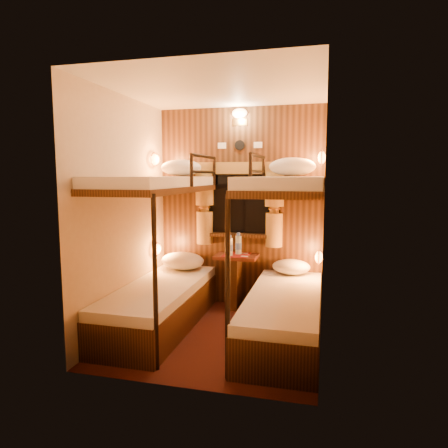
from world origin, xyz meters
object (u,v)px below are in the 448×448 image
(bunk_left, at_px, (160,275))
(table, at_px, (236,274))
(bottle_right, at_px, (238,245))
(bottle_left, at_px, (230,247))
(bunk_right, at_px, (284,283))

(bunk_left, distance_m, table, 1.02)
(bottle_right, bearing_deg, bunk_left, -129.05)
(bottle_left, xyz_separation_m, bottle_right, (0.08, 0.10, 0.01))
(bunk_left, relative_size, bottle_left, 7.69)
(bunk_left, xyz_separation_m, bottle_right, (0.66, 0.82, 0.21))
(table, height_order, bottle_right, bottle_right)
(bottle_right, bearing_deg, bunk_right, -52.40)
(bunk_right, bearing_deg, bottle_left, 134.90)
(bunk_left, height_order, bottle_right, bunk_left)
(bunk_left, relative_size, table, 2.90)
(bunk_left, xyz_separation_m, bottle_left, (0.58, 0.71, 0.20))
(bunk_left, xyz_separation_m, table, (0.65, 0.78, -0.14))
(bunk_right, bearing_deg, bunk_left, 180.00)
(bunk_right, height_order, bottle_left, bunk_right)
(table, bearing_deg, bottle_right, 66.27)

